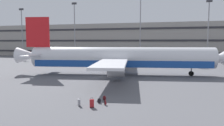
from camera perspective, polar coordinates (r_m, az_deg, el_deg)
name	(u,v)px	position (r m, az deg, el deg)	size (l,w,h in m)	color
ground_plane	(102,76)	(39.87, -2.49, -3.50)	(600.00, 600.00, 0.00)	#5B5B60
terminal_structure	(143,41)	(92.20, 8.07, 5.74)	(166.79, 16.36, 13.36)	gray
airliner	(119,58)	(41.39, 1.91, 1.20)	(39.73, 32.28, 10.93)	silver
light_mast_far_left	(22,29)	(96.54, -22.21, 8.16)	(1.80, 0.50, 19.43)	gray
light_mast_left	(75,26)	(84.51, -9.63, 9.35)	(1.80, 0.50, 20.64)	gray
light_mast_center_left	(140,19)	(77.49, 7.33, 11.20)	(1.80, 0.50, 24.49)	gray
light_mast_center_right	(208,26)	(77.11, 23.60, 8.83)	(1.80, 0.50, 19.31)	gray
suitcase_orange	(79,102)	(22.15, -8.50, -9.97)	(0.41, 0.48, 0.78)	gray
suitcase_navy	(92,103)	(21.42, -5.23, -10.28)	(0.47, 0.37, 0.94)	#B21E23
backpack_laid_flat	(105,103)	(22.16, -1.73, -10.20)	(0.33, 0.39, 0.56)	maroon
backpack_black	(99,101)	(22.89, -3.32, -9.72)	(0.43, 0.37, 0.54)	black
backpack_red	(104,98)	(23.81, -1.96, -9.07)	(0.38, 0.28, 0.57)	maroon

